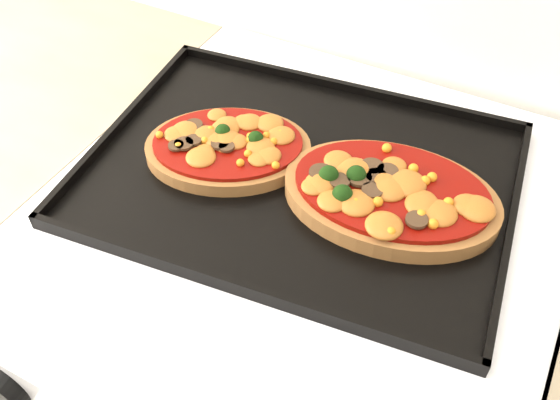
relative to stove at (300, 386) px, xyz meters
The scene contains 5 objects.
stove is the anchor object (origin of this frame).
knob_left 0.55m from the stove, 118.64° to the right, with size 0.06×0.06×0.02m, color black.
baking_tray 0.47m from the stove, 133.27° to the left, with size 0.50×0.37×0.02m, color black.
pizza_left 0.49m from the stove, behind, with size 0.20×0.15×0.03m, color brown, non-canonical shape.
pizza_right 0.49m from the stove, 19.82° to the left, with size 0.25×0.17×0.04m, color brown, non-canonical shape.
Camera 1 is at (0.21, 1.24, 1.44)m, focal length 40.00 mm.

